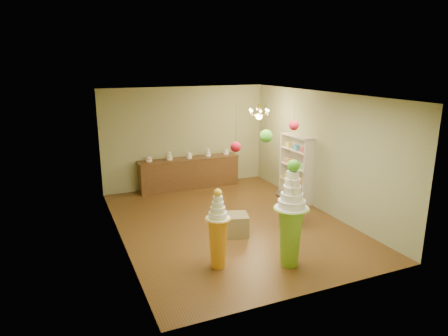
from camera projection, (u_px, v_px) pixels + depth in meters
name	position (u px, v px, depth m)	size (l,w,h in m)	color
floor	(230.00, 223.00, 9.45)	(6.50, 6.50, 0.00)	#563717
ceiling	(230.00, 95.00, 8.68)	(6.50, 6.50, 0.00)	silver
wall_back	(186.00, 137.00, 11.95)	(5.00, 0.04, 3.00)	#929466
wall_front	(315.00, 208.00, 6.18)	(5.00, 0.04, 3.00)	#929466
wall_left	(118.00, 173.00, 8.11)	(0.04, 6.50, 3.00)	#929466
wall_right	(321.00, 152.00, 10.02)	(0.04, 6.50, 3.00)	#929466
pedestal_green	(291.00, 223.00, 7.29)	(0.78, 0.78, 2.03)	#77AF26
pedestal_orange	(218.00, 236.00, 7.28)	(0.55, 0.55, 1.52)	orange
burlap_riser	(236.00, 225.00, 8.75)	(0.52, 0.52, 0.47)	olive
sideboard	(189.00, 172.00, 11.96)	(3.04, 0.54, 1.16)	#55351A
shelving_unit	(296.00, 168.00, 10.82)	(0.33, 1.20, 1.80)	beige
round_table	(289.00, 205.00, 9.08)	(0.71, 0.71, 0.82)	black
vase	(290.00, 189.00, 8.98)	(0.19, 0.19, 0.19)	beige
pom_red_left	(236.00, 147.00, 7.09)	(0.19, 0.19, 0.87)	#3A3629
pom_green_mid	(266.00, 136.00, 7.21)	(0.24, 0.24, 0.73)	#3A3629
pom_red_right	(294.00, 125.00, 7.20)	(0.18, 0.18, 0.51)	#3A3629
chandelier	(259.00, 114.00, 10.86)	(0.69, 0.69, 0.85)	gold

